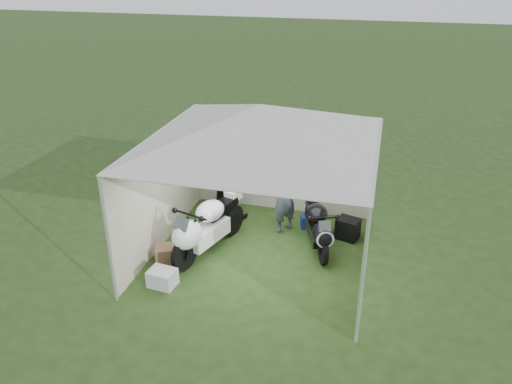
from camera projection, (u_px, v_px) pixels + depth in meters
The scene contains 10 objects.
ground at pixel (260, 254), 9.74m from camera, with size 80.00×80.00×0.00m, color #243C17.
canopy_tent at pixel (261, 127), 8.66m from camera, with size 5.66×5.66×3.00m.
motorcycle_white at pixel (205, 226), 9.53m from camera, with size 0.94×2.12×1.07m.
motorcycle_black at pixel (318, 226), 9.74m from camera, with size 0.86×1.77×0.91m.
paddock_stand at pixel (309, 222), 10.65m from camera, with size 0.36×0.23×0.27m, color #1F33C8.
person_dark_jacket at pixel (227, 174), 10.79m from camera, with size 0.97×0.75×1.99m, color black.
person_blue_jacket at pixel (284, 196), 10.26m from camera, with size 0.59×0.38×1.61m, color slate.
equipment_box at pixel (348, 229), 10.21m from camera, with size 0.44×0.35×0.44m, color black.
crate_0 at pixel (162, 278), 8.76m from camera, with size 0.46×0.36×0.31m, color silver.
crate_1 at pixel (165, 254), 9.46m from camera, with size 0.36×0.36×0.32m, color brown.
Camera 1 is at (2.03, -8.02, 5.28)m, focal length 35.00 mm.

